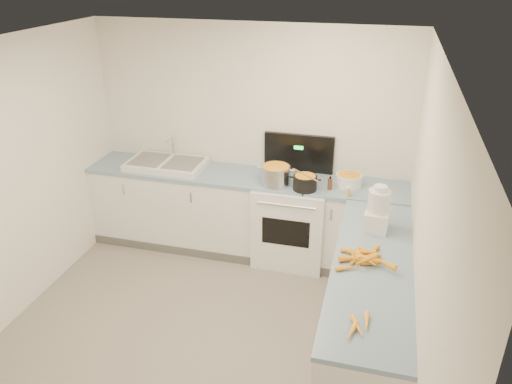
% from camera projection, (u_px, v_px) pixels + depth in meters
% --- Properties ---
extents(floor, '(3.50, 4.00, 0.00)m').
position_uv_depth(floor, '(190.00, 350.00, 4.32)').
color(floor, gray).
rests_on(floor, ground).
extents(ceiling, '(3.50, 4.00, 0.00)m').
position_uv_depth(ceiling, '(168.00, 56.00, 3.25)').
color(ceiling, white).
rests_on(ceiling, ground).
extents(wall_back, '(3.50, 0.00, 2.50)m').
position_uv_depth(wall_back, '(251.00, 139.00, 5.53)').
color(wall_back, white).
rests_on(wall_back, ground).
extents(wall_right, '(0.00, 4.00, 2.50)m').
position_uv_depth(wall_right, '(421.00, 256.00, 3.38)').
color(wall_right, white).
rests_on(wall_right, ground).
extents(counter_back, '(3.50, 0.62, 0.94)m').
position_uv_depth(counter_back, '(244.00, 213.00, 5.60)').
color(counter_back, white).
rests_on(counter_back, ground).
extents(counter_right, '(0.62, 2.20, 0.94)m').
position_uv_depth(counter_right, '(368.00, 313.00, 4.04)').
color(counter_right, white).
rests_on(counter_right, ground).
extents(stove, '(0.76, 0.65, 1.36)m').
position_uv_depth(stove, '(292.00, 220.00, 5.46)').
color(stove, white).
rests_on(stove, ground).
extents(sink, '(0.86, 0.52, 0.31)m').
position_uv_depth(sink, '(166.00, 164.00, 5.59)').
color(sink, white).
rests_on(sink, counter_back).
extents(steel_pot, '(0.39, 0.39, 0.23)m').
position_uv_depth(steel_pot, '(276.00, 176.00, 5.14)').
color(steel_pot, silver).
rests_on(steel_pot, stove).
extents(black_pot, '(0.24, 0.24, 0.17)m').
position_uv_depth(black_pot, '(305.00, 184.00, 5.04)').
color(black_pot, black).
rests_on(black_pot, stove).
extents(wooden_spoon, '(0.32, 0.27, 0.02)m').
position_uv_depth(wooden_spoon, '(305.00, 175.00, 5.00)').
color(wooden_spoon, '#AD7A47').
rests_on(wooden_spoon, black_pot).
extents(mixing_bowl, '(0.30, 0.30, 0.12)m').
position_uv_depth(mixing_bowl, '(349.00, 180.00, 5.13)').
color(mixing_bowl, white).
rests_on(mixing_bowl, counter_back).
extents(extract_bottle, '(0.05, 0.05, 0.12)m').
position_uv_depth(extract_bottle, '(330.00, 184.00, 5.05)').
color(extract_bottle, '#593319').
rests_on(extract_bottle, counter_back).
extents(spice_jar, '(0.05, 0.05, 0.09)m').
position_uv_depth(spice_jar, '(348.00, 192.00, 4.90)').
color(spice_jar, '#E5B266').
rests_on(spice_jar, counter_back).
extents(food_processor, '(0.22, 0.26, 0.41)m').
position_uv_depth(food_processor, '(378.00, 211.00, 4.27)').
color(food_processor, white).
rests_on(food_processor, counter_right).
extents(carrot_pile, '(0.46, 0.44, 0.09)m').
position_uv_depth(carrot_pile, '(364.00, 257.00, 3.87)').
color(carrot_pile, '#FAA21E').
rests_on(carrot_pile, counter_right).
extents(peeled_carrots, '(0.15, 0.29, 0.04)m').
position_uv_depth(peeled_carrots, '(359.00, 326.00, 3.17)').
color(peeled_carrots, '#FFA926').
rests_on(peeled_carrots, counter_right).
extents(peelings, '(0.25, 0.24, 0.01)m').
position_uv_depth(peelings, '(152.00, 159.00, 5.63)').
color(peelings, tan).
rests_on(peelings, sink).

